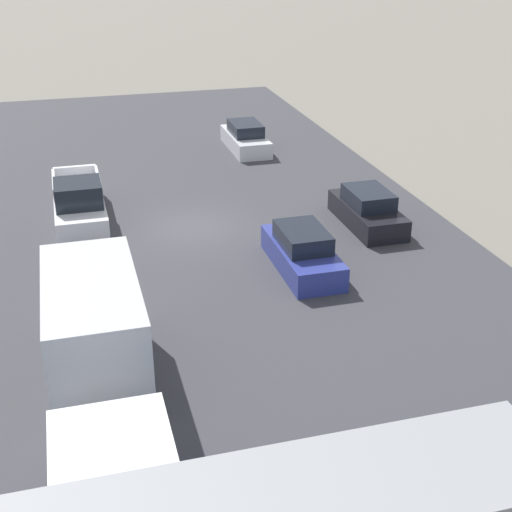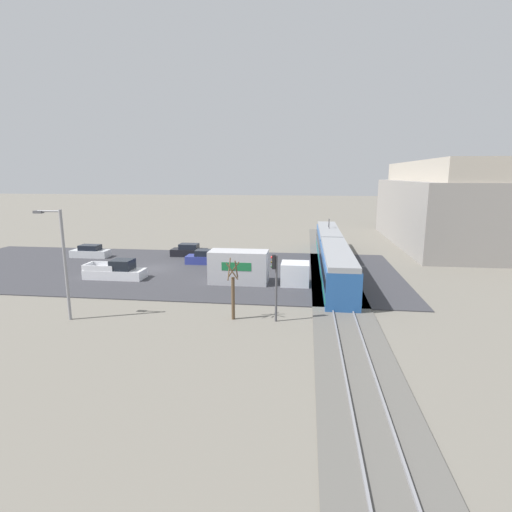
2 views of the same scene
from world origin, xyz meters
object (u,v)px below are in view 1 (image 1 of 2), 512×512
object	(u,v)px
box_truck	(99,360)
sedan_car_1	(246,138)
sedan_car_2	(302,252)
pickup_truck	(79,203)
sedan_car_0	(368,211)

from	to	relation	value
box_truck	sedan_car_1	distance (m)	23.20
sedan_car_1	sedan_car_2	distance (m)	15.03
pickup_truck	sedan_car_1	distance (m)	12.22
sedan_car_0	sedan_car_2	xyz separation A→B (m)	(3.92, 3.16, 0.01)
sedan_car_0	pickup_truck	bearing A→B (deg)	-18.62
sedan_car_2	pickup_truck	bearing A→B (deg)	-43.04
pickup_truck	sedan_car_0	world-z (taller)	pickup_truck
box_truck	sedan_car_1	bearing A→B (deg)	-113.97
pickup_truck	sedan_car_2	size ratio (longest dim) A/B	1.28
pickup_truck	sedan_car_1	xyz separation A→B (m)	(-9.32, -7.90, -0.08)
box_truck	sedan_car_1	xyz separation A→B (m)	(-9.42, -21.19, -0.77)
sedan_car_1	sedan_car_2	xyz separation A→B (m)	(1.81, 14.92, 0.02)
box_truck	pickup_truck	xyz separation A→B (m)	(-0.10, -13.28, -0.68)
sedan_car_0	sedan_car_1	size ratio (longest dim) A/B	0.96
sedan_car_1	sedan_car_2	size ratio (longest dim) A/B	1.01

